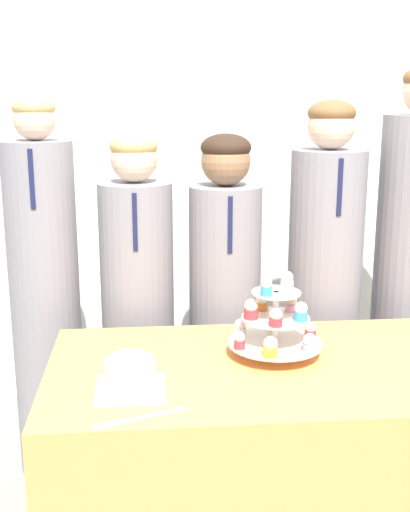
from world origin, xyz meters
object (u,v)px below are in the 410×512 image
(round_cake, at_px, (130,372))
(student_1, at_px, (138,315))
(cake_knife, at_px, (124,421))
(student_3, at_px, (323,296))
(cupcake_stand, at_px, (275,322))
(student_0, at_px, (46,302))
(student_2, at_px, (225,311))

(round_cake, height_order, student_1, student_1)
(cake_knife, height_order, student_3, student_3)
(cake_knife, height_order, cupcake_stand, cupcake_stand)
(student_0, height_order, student_3, student_0)
(student_0, bearing_deg, student_2, -0.00)
(cake_knife, height_order, student_1, student_1)
(student_3, bearing_deg, cupcake_stand, -119.77)
(cake_knife, xyz_separation_m, student_2, (0.39, 0.98, -0.03))
(cake_knife, bearing_deg, student_1, 68.00)
(student_1, bearing_deg, cake_knife, -91.56)
(student_1, height_order, student_2, student_1)
(student_1, bearing_deg, student_3, 0.00)
(student_1, distance_m, student_3, 0.78)
(student_0, bearing_deg, student_3, 0.00)
(cupcake_stand, distance_m, student_3, 0.66)
(cupcake_stand, bearing_deg, student_0, 145.87)
(cake_knife, distance_m, student_3, 1.27)
(cupcake_stand, height_order, student_2, student_2)
(round_cake, distance_m, student_0, 0.87)
(student_0, distance_m, student_3, 1.15)
(cake_knife, bearing_deg, student_0, 89.02)
(round_cake, bearing_deg, student_0, 114.42)
(student_0, bearing_deg, student_1, -0.00)
(student_3, bearing_deg, round_cake, -135.19)
(student_0, bearing_deg, round_cake, -65.58)
(student_1, relative_size, student_3, 0.92)
(cake_knife, relative_size, student_1, 0.18)
(cupcake_stand, relative_size, student_0, 0.20)
(cake_knife, height_order, student_0, student_0)
(student_1, bearing_deg, cupcake_stand, -50.83)
(student_3, bearing_deg, student_0, -180.00)
(cake_knife, height_order, student_2, student_2)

